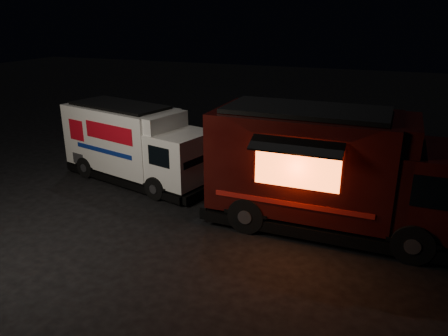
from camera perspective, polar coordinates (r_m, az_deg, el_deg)
ground at (r=13.01m, az=-6.67°, el=-7.04°), size 80.00×80.00×0.00m
white_truck at (r=15.92m, az=-11.23°, el=3.04°), size 6.37×3.48×2.74m
red_truck at (r=12.39m, az=14.61°, el=-0.43°), size 7.33×2.76×3.40m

